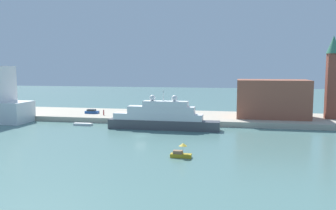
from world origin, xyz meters
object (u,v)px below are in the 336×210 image
(work_barge, at_px, (83,124))
(mooring_bollard, at_px, (166,118))
(bell_tower, at_px, (332,73))
(parked_car, at_px, (92,112))
(harbor_building, at_px, (272,99))
(large_yacht, at_px, (162,118))
(person_figure, at_px, (104,113))
(small_motorboat, at_px, (181,153))

(work_barge, distance_m, mooring_bollard, 22.77)
(bell_tower, relative_size, parked_car, 5.50)
(work_barge, height_order, bell_tower, bell_tower)
(mooring_bollard, bearing_deg, harbor_building, 19.70)
(large_yacht, xyz_separation_m, bell_tower, (44.63, 17.88, 11.25))
(bell_tower, xyz_separation_m, person_figure, (-65.26, -5.83, -11.89))
(small_motorboat, xyz_separation_m, parked_car, (-35.21, 42.41, 1.17))
(small_motorboat, height_order, harbor_building, harbor_building)
(small_motorboat, xyz_separation_m, mooring_bollard, (-9.89, 34.33, 0.92))
(person_figure, relative_size, mooring_bollard, 2.87)
(work_barge, xyz_separation_m, mooring_bollard, (22.02, 5.61, 1.46))
(mooring_bollard, bearing_deg, bell_tower, 13.38)
(work_barge, bearing_deg, parked_car, 103.57)
(work_barge, distance_m, harbor_building, 54.12)
(small_motorboat, distance_m, bell_tower, 58.73)
(work_barge, bearing_deg, small_motorboat, -41.98)
(parked_car, bearing_deg, harbor_building, 2.51)
(mooring_bollard, bearing_deg, parked_car, 162.31)
(work_barge, distance_m, parked_car, 14.19)
(work_barge, relative_size, mooring_bollard, 8.47)
(large_yacht, distance_m, harbor_building, 33.94)
(small_motorboat, bearing_deg, harbor_building, 66.64)
(bell_tower, bearing_deg, harbor_building, -179.04)
(work_barge, distance_m, person_figure, 10.87)
(person_figure, xyz_separation_m, mooring_bollard, (20.14, -4.91, -0.51))
(large_yacht, bearing_deg, work_barge, 176.11)
(large_yacht, height_order, mooring_bollard, large_yacht)
(bell_tower, height_order, person_figure, bell_tower)
(work_barge, xyz_separation_m, person_figure, (1.88, 10.52, 1.97))
(large_yacht, xyz_separation_m, work_barge, (-22.51, 1.53, -2.62))
(harbor_building, distance_m, bell_tower, 17.48)
(work_barge, bearing_deg, person_figure, 79.86)
(large_yacht, relative_size, parked_car, 6.84)
(person_figure, bearing_deg, bell_tower, 5.10)
(large_yacht, bearing_deg, mooring_bollard, 93.91)
(large_yacht, xyz_separation_m, person_figure, (-20.63, 12.05, -0.65))
(large_yacht, height_order, small_motorboat, large_yacht)
(person_figure, distance_m, mooring_bollard, 20.73)
(harbor_building, xyz_separation_m, parked_car, (-54.56, -2.39, -4.86))
(harbor_building, bearing_deg, large_yacht, -148.51)
(small_motorboat, height_order, mooring_bollard, small_motorboat)
(parked_car, bearing_deg, work_barge, -76.43)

